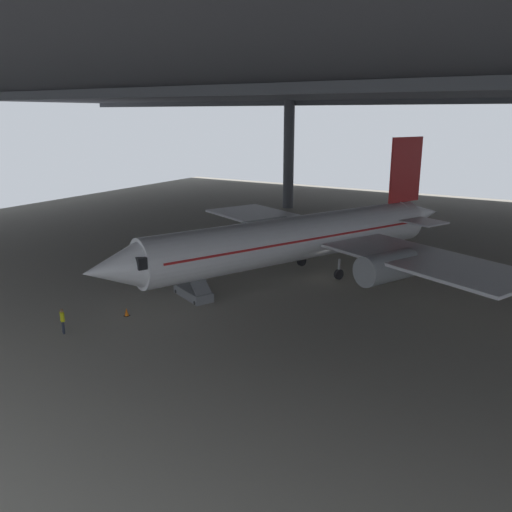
{
  "coord_description": "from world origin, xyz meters",
  "views": [
    {
      "loc": [
        18.27,
        -40.56,
        13.84
      ],
      "look_at": [
        -3.03,
        -5.22,
        2.59
      ],
      "focal_mm": 36.71,
      "sensor_mm": 36.0,
      "label": 1
    }
  ],
  "objects_px": {
    "airplane_main": "(302,238)",
    "baggage_tug": "(356,245)",
    "boarding_stairs": "(193,288)",
    "crew_worker_by_stairs": "(204,275)",
    "traffic_cone_orange": "(126,312)",
    "crew_worker_near_nose": "(62,319)"
  },
  "relations": [
    {
      "from": "airplane_main",
      "to": "baggage_tug",
      "type": "bearing_deg",
      "value": 85.3
    },
    {
      "from": "baggage_tug",
      "to": "boarding_stairs",
      "type": "bearing_deg",
      "value": -105.78
    },
    {
      "from": "boarding_stairs",
      "to": "crew_worker_by_stairs",
      "type": "distance_m",
      "value": 2.82
    },
    {
      "from": "airplane_main",
      "to": "boarding_stairs",
      "type": "bearing_deg",
      "value": -117.73
    },
    {
      "from": "crew_worker_by_stairs",
      "to": "traffic_cone_orange",
      "type": "bearing_deg",
      "value": -94.7
    },
    {
      "from": "crew_worker_near_nose",
      "to": "traffic_cone_orange",
      "type": "bearing_deg",
      "value": 72.9
    },
    {
      "from": "baggage_tug",
      "to": "crew_worker_near_nose",
      "type": "bearing_deg",
      "value": -105.91
    },
    {
      "from": "crew_worker_by_stairs",
      "to": "crew_worker_near_nose",
      "type": "bearing_deg",
      "value": -99.07
    },
    {
      "from": "airplane_main",
      "to": "traffic_cone_orange",
      "type": "xyz_separation_m",
      "value": [
        -6.39,
        -14.82,
        -3.2
      ]
    },
    {
      "from": "boarding_stairs",
      "to": "traffic_cone_orange",
      "type": "height_order",
      "value": "boarding_stairs"
    },
    {
      "from": "traffic_cone_orange",
      "to": "baggage_tug",
      "type": "height_order",
      "value": "baggage_tug"
    },
    {
      "from": "airplane_main",
      "to": "crew_worker_near_nose",
      "type": "bearing_deg",
      "value": -111.96
    },
    {
      "from": "airplane_main",
      "to": "boarding_stairs",
      "type": "xyz_separation_m",
      "value": [
        -4.83,
        -9.2,
        -2.76
      ]
    },
    {
      "from": "airplane_main",
      "to": "crew_worker_by_stairs",
      "type": "distance_m",
      "value": 9.05
    },
    {
      "from": "crew_worker_near_nose",
      "to": "traffic_cone_orange",
      "type": "xyz_separation_m",
      "value": [
        1.33,
        4.34,
        -0.68
      ]
    },
    {
      "from": "boarding_stairs",
      "to": "crew_worker_by_stairs",
      "type": "xyz_separation_m",
      "value": [
        -0.87,
        2.67,
        0.17
      ]
    },
    {
      "from": "crew_worker_by_stairs",
      "to": "traffic_cone_orange",
      "type": "xyz_separation_m",
      "value": [
        -0.68,
        -8.29,
        -0.61
      ]
    },
    {
      "from": "traffic_cone_orange",
      "to": "baggage_tug",
      "type": "distance_m",
      "value": 26.99
    },
    {
      "from": "traffic_cone_orange",
      "to": "crew_worker_by_stairs",
      "type": "bearing_deg",
      "value": 85.3
    },
    {
      "from": "crew_worker_near_nose",
      "to": "traffic_cone_orange",
      "type": "relative_size",
      "value": 2.84
    },
    {
      "from": "crew_worker_by_stairs",
      "to": "baggage_tug",
      "type": "bearing_deg",
      "value": 69.47
    },
    {
      "from": "airplane_main",
      "to": "crew_worker_near_nose",
      "type": "height_order",
      "value": "airplane_main"
    }
  ]
}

